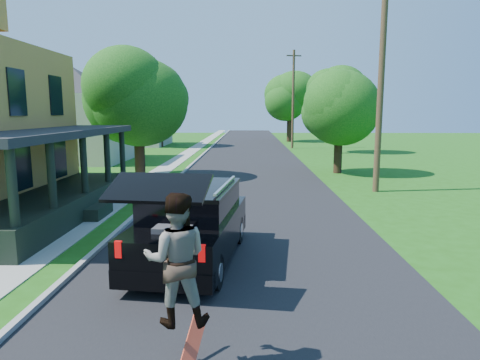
{
  "coord_description": "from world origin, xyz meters",
  "views": [
    {
      "loc": [
        0.04,
        -8.83,
        3.72
      ],
      "look_at": [
        -0.22,
        3.0,
        1.84
      ],
      "focal_mm": 32.0,
      "sensor_mm": 36.0,
      "label": 1
    }
  ],
  "objects_px": {
    "black_suv": "(192,224)",
    "utility_pole_near": "(382,69)",
    "tree_right_near": "(339,101)",
    "skateboarder": "(176,259)"
  },
  "relations": [
    {
      "from": "black_suv",
      "to": "utility_pole_near",
      "type": "bearing_deg",
      "value": 59.4
    },
    {
      "from": "utility_pole_near",
      "to": "black_suv",
      "type": "bearing_deg",
      "value": -116.41
    },
    {
      "from": "black_suv",
      "to": "tree_right_near",
      "type": "relative_size",
      "value": 0.82
    },
    {
      "from": "black_suv",
      "to": "utility_pole_near",
      "type": "distance_m",
      "value": 13.16
    },
    {
      "from": "black_suv",
      "to": "tree_right_near",
      "type": "bearing_deg",
      "value": 73.53
    },
    {
      "from": "tree_right_near",
      "to": "utility_pole_near",
      "type": "bearing_deg",
      "value": -84.9
    },
    {
      "from": "skateboarder",
      "to": "tree_right_near",
      "type": "relative_size",
      "value": 0.28
    },
    {
      "from": "skateboarder",
      "to": "utility_pole_near",
      "type": "relative_size",
      "value": 0.18
    },
    {
      "from": "black_suv",
      "to": "skateboarder",
      "type": "xyz_separation_m",
      "value": [
        0.4,
        -4.5,
        0.68
      ]
    },
    {
      "from": "tree_right_near",
      "to": "black_suv",
      "type": "bearing_deg",
      "value": -113.14
    }
  ]
}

